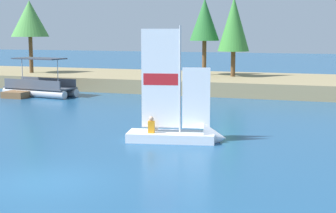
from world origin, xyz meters
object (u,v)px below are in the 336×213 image
object	(u,v)px
shoreline_tree_left	(30,19)
shoreline_tree_centre	(234,25)
shoreline_tree_midleft	(205,20)
wooden_dock	(34,91)
pontoon_boat	(40,87)
sailboat	(187,132)

from	to	relation	value
shoreline_tree_left	shoreline_tree_centre	bearing A→B (deg)	6.22
shoreline_tree_left	shoreline_tree_centre	distance (m)	18.13
shoreline_tree_midleft	wooden_dock	distance (m)	15.27
shoreline_tree_left	pontoon_boat	distance (m)	10.06
wooden_dock	pontoon_boat	bearing A→B (deg)	-38.20
shoreline_tree_midleft	shoreline_tree_centre	xyz separation A→B (m)	(2.66, -0.75, -0.38)
shoreline_tree_centre	pontoon_boat	xyz separation A→B (m)	(-12.83, -8.80, -4.70)
wooden_dock	sailboat	size ratio (longest dim) A/B	1.09
shoreline_tree_left	shoreline_tree_midleft	size ratio (longest dim) A/B	1.00
shoreline_tree_left	shoreline_tree_centre	world-z (taller)	shoreline_tree_centre
shoreline_tree_midleft	shoreline_tree_centre	size ratio (longest dim) A/B	1.00
shoreline_tree_midleft	pontoon_boat	xyz separation A→B (m)	(-10.17, -9.55, -5.09)
shoreline_tree_centre	wooden_dock	distance (m)	16.84
wooden_dock	pontoon_boat	world-z (taller)	pontoon_boat
shoreline_tree_left	shoreline_tree_midleft	xyz separation A→B (m)	(15.36, 2.72, -0.16)
shoreline_tree_midleft	pontoon_boat	bearing A→B (deg)	-136.79
wooden_dock	sailboat	bearing A→B (deg)	-38.50
pontoon_boat	shoreline_tree_left	bearing A→B (deg)	135.74
shoreline_tree_left	wooden_dock	xyz separation A→B (m)	(4.06, -5.95, -5.66)
shoreline_tree_midleft	sailboat	size ratio (longest dim) A/B	1.16
sailboat	pontoon_boat	bearing A→B (deg)	130.33
shoreline_tree_left	pontoon_boat	world-z (taller)	shoreline_tree_left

